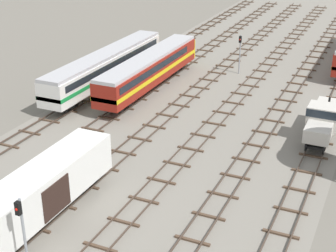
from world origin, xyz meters
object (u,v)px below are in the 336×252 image
(freight_boxcar_centre_left_near, at_px, (38,192))
(shunter_loco_right_mid, at_px, (324,118))
(signal_post_near, at_px, (22,228))
(passenger_coach_far_left_midfar, at_px, (106,65))
(signal_post_nearest, at_px, (240,49))
(diesel_railcar_left_far, at_px, (150,68))

(freight_boxcar_centre_left_near, distance_m, shunter_loco_right_mid, 25.91)
(signal_post_near, bearing_deg, shunter_loco_right_mid, 64.24)
(passenger_coach_far_left_midfar, height_order, signal_post_near, signal_post_near)
(freight_boxcar_centre_left_near, distance_m, signal_post_near, 5.22)
(freight_boxcar_centre_left_near, distance_m, signal_post_nearest, 36.41)
(signal_post_nearest, height_order, signal_post_near, signal_post_near)
(freight_boxcar_centre_left_near, bearing_deg, signal_post_near, -61.29)
(passenger_coach_far_left_midfar, xyz_separation_m, signal_post_near, (12.41, -29.98, 0.65))
(freight_boxcar_centre_left_near, bearing_deg, passenger_coach_far_left_midfar, 111.32)
(diesel_railcar_left_far, distance_m, signal_post_near, 31.88)
(diesel_railcar_left_far, bearing_deg, shunter_loco_right_mid, -14.85)
(shunter_loco_right_mid, xyz_separation_m, signal_post_nearest, (-12.41, 15.12, 1.11))
(shunter_loco_right_mid, distance_m, passenger_coach_far_left_midfar, 25.20)
(signal_post_nearest, bearing_deg, shunter_loco_right_mid, -50.61)
(freight_boxcar_centre_left_near, xyz_separation_m, diesel_railcar_left_far, (-4.97, 26.47, 0.15))
(shunter_loco_right_mid, bearing_deg, signal_post_near, -115.76)
(passenger_coach_far_left_midfar, xyz_separation_m, diesel_railcar_left_far, (4.97, 1.01, -0.02))
(diesel_railcar_left_far, xyz_separation_m, signal_post_near, (7.45, -30.99, 0.67))
(freight_boxcar_centre_left_near, relative_size, passenger_coach_far_left_midfar, 0.64)
(diesel_railcar_left_far, bearing_deg, passenger_coach_far_left_midfar, -168.54)
(shunter_loco_right_mid, distance_m, diesel_railcar_left_far, 20.56)
(passenger_coach_far_left_midfar, bearing_deg, diesel_railcar_left_far, 11.46)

